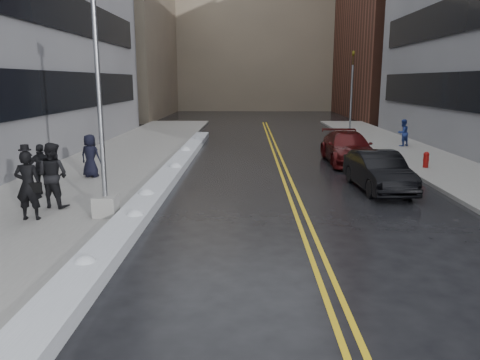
{
  "coord_description": "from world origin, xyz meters",
  "views": [
    {
      "loc": [
        0.86,
        -11.17,
        4.05
      ],
      "look_at": [
        0.64,
        1.72,
        1.3
      ],
      "focal_mm": 35.0,
      "sensor_mm": 36.0,
      "label": 1
    }
  ],
  "objects_px": {
    "car_maroon": "(348,148)",
    "pedestrian_east": "(403,133)",
    "fire_hydrant": "(426,159)",
    "lamppost": "(101,135)",
    "car_black": "(379,171)",
    "pedestrian_b": "(53,175)",
    "pedestrian_c": "(90,156)",
    "pedestrian_fedora": "(28,185)",
    "traffic_signal": "(352,89)",
    "pedestrian_d": "(42,170)"
  },
  "relations": [
    {
      "from": "pedestrian_b",
      "to": "car_maroon",
      "type": "height_order",
      "value": "pedestrian_b"
    },
    {
      "from": "fire_hydrant",
      "to": "traffic_signal",
      "type": "bearing_deg",
      "value": 92.05
    },
    {
      "from": "lamppost",
      "to": "car_maroon",
      "type": "bearing_deg",
      "value": 47.46
    },
    {
      "from": "traffic_signal",
      "to": "pedestrian_east",
      "type": "bearing_deg",
      "value": -75.75
    },
    {
      "from": "pedestrian_b",
      "to": "car_black",
      "type": "xyz_separation_m",
      "value": [
        10.96,
        3.12,
        -0.45
      ]
    },
    {
      "from": "fire_hydrant",
      "to": "pedestrian_east",
      "type": "relative_size",
      "value": 0.45
    },
    {
      "from": "fire_hydrant",
      "to": "pedestrian_fedora",
      "type": "bearing_deg",
      "value": -149.68
    },
    {
      "from": "fire_hydrant",
      "to": "car_black",
      "type": "xyz_separation_m",
      "value": [
        -3.24,
        -3.92,
        0.18
      ]
    },
    {
      "from": "pedestrian_b",
      "to": "pedestrian_c",
      "type": "xyz_separation_m",
      "value": [
        -0.38,
        4.67,
        -0.14
      ]
    },
    {
      "from": "pedestrian_fedora",
      "to": "pedestrian_d",
      "type": "distance_m",
      "value": 3.07
    },
    {
      "from": "pedestrian_b",
      "to": "pedestrian_d",
      "type": "height_order",
      "value": "pedestrian_b"
    },
    {
      "from": "fire_hydrant",
      "to": "pedestrian_b",
      "type": "relative_size",
      "value": 0.36
    },
    {
      "from": "fire_hydrant",
      "to": "pedestrian_fedora",
      "type": "height_order",
      "value": "pedestrian_fedora"
    },
    {
      "from": "pedestrian_d",
      "to": "pedestrian_east",
      "type": "height_order",
      "value": "pedestrian_d"
    },
    {
      "from": "fire_hydrant",
      "to": "pedestrian_east",
      "type": "xyz_separation_m",
      "value": [
        1.23,
        7.17,
        0.41
      ]
    },
    {
      "from": "pedestrian_fedora",
      "to": "pedestrian_east",
      "type": "distance_m",
      "value": 22.03
    },
    {
      "from": "pedestrian_d",
      "to": "car_maroon",
      "type": "distance_m",
      "value": 14.17
    },
    {
      "from": "pedestrian_c",
      "to": "pedestrian_d",
      "type": "height_order",
      "value": "pedestrian_d"
    },
    {
      "from": "car_black",
      "to": "car_maroon",
      "type": "distance_m",
      "value": 5.88
    },
    {
      "from": "pedestrian_d",
      "to": "car_black",
      "type": "relative_size",
      "value": 0.4
    },
    {
      "from": "pedestrian_c",
      "to": "pedestrian_east",
      "type": "height_order",
      "value": "pedestrian_c"
    },
    {
      "from": "traffic_signal",
      "to": "pedestrian_d",
      "type": "bearing_deg",
      "value": -127.14
    },
    {
      "from": "lamppost",
      "to": "pedestrian_d",
      "type": "xyz_separation_m",
      "value": [
        -2.94,
        2.54,
        -1.49
      ]
    },
    {
      "from": "lamppost",
      "to": "pedestrian_c",
      "type": "xyz_separation_m",
      "value": [
        -2.29,
        5.63,
        -1.5
      ]
    },
    {
      "from": "pedestrian_b",
      "to": "car_maroon",
      "type": "xyz_separation_m",
      "value": [
        11.04,
        8.99,
        -0.4
      ]
    },
    {
      "from": "car_maroon",
      "to": "pedestrian_fedora",
      "type": "bearing_deg",
      "value": -137.33
    },
    {
      "from": "traffic_signal",
      "to": "lamppost",
      "type": "bearing_deg",
      "value": -118.21
    },
    {
      "from": "fire_hydrant",
      "to": "pedestrian_b",
      "type": "height_order",
      "value": "pedestrian_b"
    },
    {
      "from": "pedestrian_b",
      "to": "pedestrian_east",
      "type": "xyz_separation_m",
      "value": [
        15.44,
        14.21,
        -0.22
      ]
    },
    {
      "from": "fire_hydrant",
      "to": "car_black",
      "type": "bearing_deg",
      "value": -129.55
    },
    {
      "from": "pedestrian_east",
      "to": "car_black",
      "type": "bearing_deg",
      "value": 37.98
    },
    {
      "from": "pedestrian_b",
      "to": "pedestrian_d",
      "type": "relative_size",
      "value": 1.15
    },
    {
      "from": "lamppost",
      "to": "traffic_signal",
      "type": "distance_m",
      "value": 24.98
    },
    {
      "from": "car_maroon",
      "to": "pedestrian_east",
      "type": "bearing_deg",
      "value": 49.79
    },
    {
      "from": "pedestrian_c",
      "to": "fire_hydrant",
      "type": "bearing_deg",
      "value": -156.85
    },
    {
      "from": "pedestrian_b",
      "to": "pedestrian_d",
      "type": "distance_m",
      "value": 1.9
    },
    {
      "from": "car_maroon",
      "to": "traffic_signal",
      "type": "bearing_deg",
      "value": 77.42
    },
    {
      "from": "fire_hydrant",
      "to": "pedestrian_c",
      "type": "relative_size",
      "value": 0.41
    },
    {
      "from": "pedestrian_d",
      "to": "fire_hydrant",
      "type": "bearing_deg",
      "value": -167.13
    },
    {
      "from": "lamppost",
      "to": "pedestrian_c",
      "type": "distance_m",
      "value": 6.26
    },
    {
      "from": "lamppost",
      "to": "car_black",
      "type": "relative_size",
      "value": 1.73
    },
    {
      "from": "traffic_signal",
      "to": "pedestrian_fedora",
      "type": "relative_size",
      "value": 3.01
    },
    {
      "from": "fire_hydrant",
      "to": "car_maroon",
      "type": "distance_m",
      "value": 3.73
    },
    {
      "from": "lamppost",
      "to": "pedestrian_b",
      "type": "relative_size",
      "value": 3.73
    },
    {
      "from": "lamppost",
      "to": "traffic_signal",
      "type": "bearing_deg",
      "value": 61.79
    },
    {
      "from": "fire_hydrant",
      "to": "traffic_signal",
      "type": "xyz_separation_m",
      "value": [
        -0.5,
        14.0,
        2.85
      ]
    },
    {
      "from": "pedestrian_fedora",
      "to": "pedestrian_east",
      "type": "bearing_deg",
      "value": -138.67
    },
    {
      "from": "pedestrian_c",
      "to": "lamppost",
      "type": "bearing_deg",
      "value": 126.02
    },
    {
      "from": "fire_hydrant",
      "to": "pedestrian_c",
      "type": "distance_m",
      "value": 14.78
    },
    {
      "from": "traffic_signal",
      "to": "pedestrian_fedora",
      "type": "bearing_deg",
      "value": -121.73
    }
  ]
}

